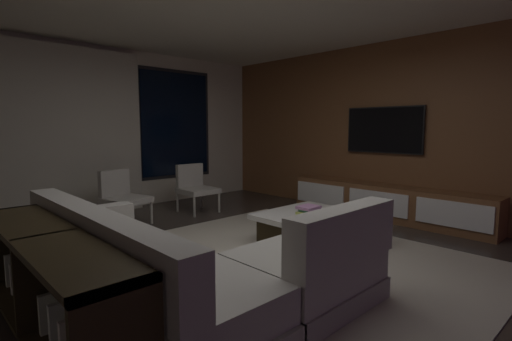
# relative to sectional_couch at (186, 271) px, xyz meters

# --- Properties ---
(floor) EXTENTS (9.20, 9.20, 0.00)m
(floor) POSITION_rel_sectional_couch_xyz_m (0.98, 0.22, -0.29)
(floor) COLOR #332B26
(back_wall_with_window) EXTENTS (6.60, 0.30, 2.70)m
(back_wall_with_window) POSITION_rel_sectional_couch_xyz_m (0.92, 3.83, 1.05)
(back_wall_with_window) COLOR beige
(back_wall_with_window) RESTS_ON floor
(media_wall) EXTENTS (0.12, 7.80, 2.70)m
(media_wall) POSITION_rel_sectional_couch_xyz_m (4.04, 0.22, 1.06)
(media_wall) COLOR brown
(media_wall) RESTS_ON floor
(area_rug) EXTENTS (3.20, 3.80, 0.01)m
(area_rug) POSITION_rel_sectional_couch_xyz_m (1.33, 0.12, -0.28)
(area_rug) COLOR #ADA391
(area_rug) RESTS_ON floor
(sectional_couch) EXTENTS (1.98, 2.50, 0.82)m
(sectional_couch) POSITION_rel_sectional_couch_xyz_m (0.00, 0.00, 0.00)
(sectional_couch) COLOR gray
(sectional_couch) RESTS_ON floor
(coffee_table) EXTENTS (1.16, 1.16, 0.36)m
(coffee_table) POSITION_rel_sectional_couch_xyz_m (2.01, 0.28, -0.10)
(coffee_table) COLOR black
(coffee_table) RESTS_ON floor
(book_stack_on_coffee_table) EXTENTS (0.29, 0.23, 0.12)m
(book_stack_on_coffee_table) POSITION_rel_sectional_couch_xyz_m (1.89, 0.30, 0.13)
(book_stack_on_coffee_table) COLOR #6ACC56
(book_stack_on_coffee_table) RESTS_ON coffee_table
(accent_chair_near_window) EXTENTS (0.55, 0.57, 0.78)m
(accent_chair_near_window) POSITION_rel_sectional_couch_xyz_m (1.98, 2.75, 0.14)
(accent_chair_near_window) COLOR #B2ADA0
(accent_chair_near_window) RESTS_ON floor
(accent_chair_by_curtain) EXTENTS (0.66, 0.68, 0.78)m
(accent_chair_by_curtain) POSITION_rel_sectional_couch_xyz_m (0.74, 2.78, 0.14)
(accent_chair_by_curtain) COLOR #B2ADA0
(accent_chair_by_curtain) RESTS_ON floor
(media_console) EXTENTS (0.46, 3.10, 0.52)m
(media_console) POSITION_rel_sectional_couch_xyz_m (3.75, 0.27, -0.04)
(media_console) COLOR brown
(media_console) RESTS_ON floor
(mounted_tv) EXTENTS (0.05, 1.24, 0.71)m
(mounted_tv) POSITION_rel_sectional_couch_xyz_m (3.93, 0.47, 1.06)
(mounted_tv) COLOR black
(console_table_behind_couch) EXTENTS (0.40, 2.10, 0.74)m
(console_table_behind_couch) POSITION_rel_sectional_couch_xyz_m (-0.91, 0.13, 0.13)
(console_table_behind_couch) COLOR black
(console_table_behind_couch) RESTS_ON floor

